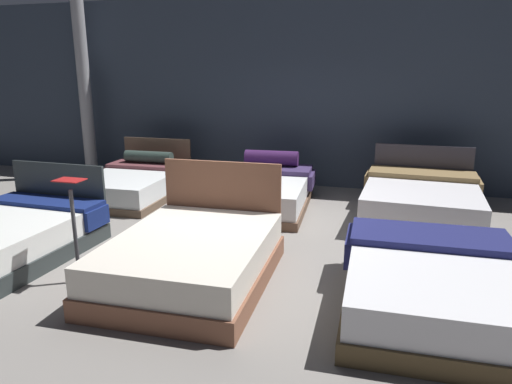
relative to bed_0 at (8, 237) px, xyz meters
name	(u,v)px	position (x,y,z in m)	size (l,w,h in m)	color
ground_plane	(235,242)	(2.41, 1.21, -0.26)	(18.00, 18.00, 0.02)	gray
showroom_back_wall	(289,93)	(2.41, 4.51, 1.50)	(18.00, 0.06, 3.50)	#333D4C
bed_0	(8,237)	(0.00, 0.00, 0.00)	(1.60, 2.03, 0.96)	#282F30
bed_1	(193,258)	(2.37, -0.03, 0.01)	(1.60, 2.11, 1.09)	brown
bed_2	(433,286)	(4.72, -0.02, 0.01)	(1.66, 2.05, 0.55)	brown
bed_3	(134,183)	(0.04, 2.81, 0.00)	(1.53, 2.13, 0.91)	brown
bed_4	(263,191)	(2.37, 2.83, 0.02)	(1.59, 2.22, 0.80)	brown
bed_5	(420,201)	(4.77, 2.81, 0.03)	(1.80, 2.23, 0.97)	#322F3A
price_sign	(76,243)	(1.23, -0.37, 0.18)	(0.28, 0.24, 1.10)	#3F3F44
support_pillar	(85,91)	(-1.69, 4.06, 1.50)	(0.25, 0.25, 3.50)	#99999E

